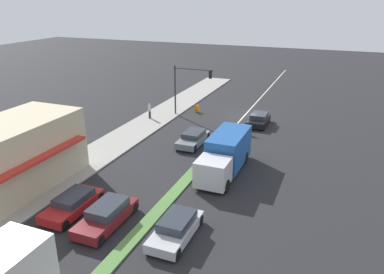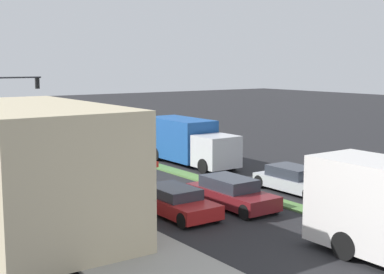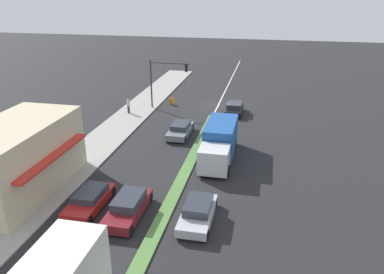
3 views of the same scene
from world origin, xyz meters
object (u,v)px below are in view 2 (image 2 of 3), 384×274
traffic_signal_main (1,99)px  suv_grey (97,152)px  sedan_maroon (231,193)px  delivery_truck (188,141)px  hatchback_red (175,201)px  suv_black (105,135)px  sedan_silver (294,180)px  warning_aframe_sign (3,142)px

traffic_signal_main → suv_grey: 9.39m
traffic_signal_main → sedan_maroon: 22.45m
traffic_signal_main → suv_grey: (-3.92, 7.87, -3.29)m
sedan_maroon → delivery_truck: bearing=-114.4°
hatchback_red → suv_grey: bearing=-101.6°
delivery_truck → hatchback_red: bearing=52.4°
suv_black → sedan_silver: size_ratio=0.90×
traffic_signal_main → sedan_silver: size_ratio=1.30×
traffic_signal_main → sedan_silver: bearing=111.2°
suv_black → delivery_truck: bearing=90.0°
traffic_signal_main → suv_grey: traffic_signal_main is taller
sedan_maroon → hatchback_red: bearing=-7.6°
delivery_truck → suv_grey: (4.40, -4.27, -0.86)m
warning_aframe_sign → suv_grey: bearing=109.5°
warning_aframe_sign → suv_grey: (-3.43, 9.70, 0.18)m
sedan_silver → hatchback_red: bearing=-0.1°
suv_black → suv_grey: bearing=60.5°
sedan_maroon → warning_aframe_sign: bearing=-81.8°
warning_aframe_sign → suv_grey: suv_grey is taller
suv_grey → traffic_signal_main: bearing=-63.5°
traffic_signal_main → warning_aframe_sign: traffic_signal_main is taller
warning_aframe_sign → hatchback_red: bearing=91.5°
delivery_truck → suv_black: size_ratio=1.94×
sedan_silver → sedan_maroon: sedan_maroon is taller
traffic_signal_main → suv_black: bearing=179.3°
traffic_signal_main → hatchback_red: traffic_signal_main is taller
traffic_signal_main → delivery_truck: (-8.32, 12.14, -2.43)m
warning_aframe_sign → sedan_silver: size_ratio=0.19×
traffic_signal_main → hatchback_red: 21.77m
suv_grey → suv_black: bearing=-119.5°
sedan_silver → suv_grey: (4.40, -13.62, -0.01)m
hatchback_red → sedan_maroon: bearing=172.4°
suv_black → hatchback_red: size_ratio=0.88×
warning_aframe_sign → sedan_silver: bearing=108.6°
sedan_maroon → hatchback_red: size_ratio=1.05×
delivery_truck → sedan_silver: (0.00, 9.36, -0.85)m
delivery_truck → hatchback_red: 11.83m
sedan_maroon → hatchback_red: 2.83m
delivery_truck → sedan_maroon: size_ratio=1.63×
sedan_silver → sedan_maroon: bearing=4.8°
traffic_signal_main → warning_aframe_sign: (-0.50, -1.82, -3.47)m
warning_aframe_sign → hatchback_red: (-0.63, 23.31, 0.16)m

